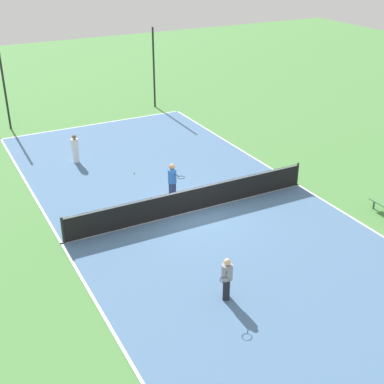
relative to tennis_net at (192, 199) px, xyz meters
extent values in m
plane|color=#518E47|center=(0.00, 0.00, -0.58)|extent=(80.00, 80.00, 0.00)
cube|color=#4C729E|center=(0.00, 0.00, -0.57)|extent=(11.01, 24.88, 0.02)
cube|color=white|center=(-5.46, 0.00, -0.55)|extent=(0.10, 24.88, 0.00)
cube|color=white|center=(5.46, 0.00, -0.55)|extent=(0.10, 24.88, 0.00)
cube|color=white|center=(0.00, 12.39, -0.55)|extent=(11.01, 0.10, 0.00)
cube|color=white|center=(0.00, 0.00, -0.55)|extent=(11.01, 0.10, 0.00)
cylinder|color=black|center=(-5.36, 0.00, -0.01)|extent=(0.10, 0.10, 1.09)
cylinder|color=black|center=(5.36, 0.00, -0.01)|extent=(0.10, 0.10, 1.09)
cube|color=black|center=(0.00, 0.00, -0.03)|extent=(10.71, 0.03, 1.04)
cube|color=white|center=(0.00, 0.00, 0.46)|extent=(10.71, 0.04, 0.06)
cylinder|color=#4C4C51|center=(6.82, -3.29, -0.37)|extent=(0.08, 0.08, 0.41)
cube|color=white|center=(-2.70, 7.24, -0.19)|extent=(0.29, 0.25, 0.72)
cylinder|color=silver|center=(-2.70, 7.24, 0.42)|extent=(0.44, 0.44, 0.51)
sphere|color=brown|center=(-2.70, 7.24, 0.78)|extent=(0.22, 0.22, 0.22)
cube|color=navy|center=(-0.30, 1.21, -0.12)|extent=(0.25, 0.29, 0.86)
cylinder|color=blue|center=(-0.30, 1.21, 0.61)|extent=(0.43, 0.43, 0.60)
sphere|color=#A87A56|center=(-0.30, 1.21, 1.04)|extent=(0.26, 0.26, 0.26)
cylinder|color=#262626|center=(-0.23, 0.90, 0.76)|extent=(0.09, 0.28, 0.03)
torus|color=black|center=(-0.17, 0.62, 0.76)|extent=(0.36, 0.36, 0.02)
cube|color=black|center=(-1.75, -5.63, -0.18)|extent=(0.31, 0.32, 0.74)
cylinder|color=gray|center=(-1.75, -5.63, 0.44)|extent=(0.51, 0.51, 0.52)
sphere|color=beige|center=(-1.75, -5.63, 0.81)|extent=(0.22, 0.22, 0.22)
cylinder|color=#262626|center=(-1.95, -5.89, 0.57)|extent=(0.20, 0.24, 0.03)
torus|color=black|center=(-2.12, -6.11, 0.57)|extent=(0.43, 0.43, 0.02)
sphere|color=#CCE033|center=(-0.68, 4.63, -0.52)|extent=(0.07, 0.07, 0.07)
sphere|color=#CCE033|center=(-0.44, 1.88, -0.52)|extent=(0.07, 0.07, 0.07)
cylinder|color=black|center=(-4.61, 13.98, 1.96)|extent=(0.12, 0.12, 5.07)
cylinder|color=black|center=(4.61, 13.98, 1.96)|extent=(0.12, 0.12, 5.07)
camera|label=1|loc=(-9.05, -17.18, 9.89)|focal=50.00mm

